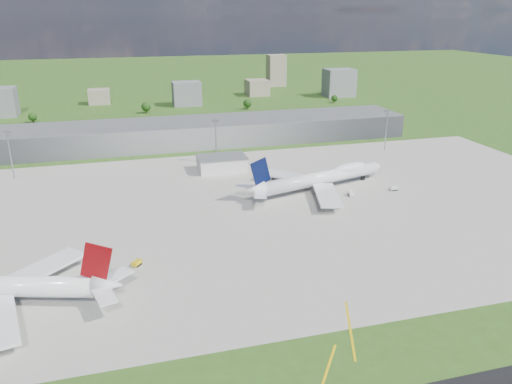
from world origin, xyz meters
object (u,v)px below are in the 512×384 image
object	(u,v)px
airliner_blue_quad	(322,178)
tug_yellow	(137,263)
van_white_near	(351,194)
airliner_red_twin	(2,287)
van_white_far	(394,188)

from	to	relation	value
airliner_blue_quad	tug_yellow	world-z (taller)	airliner_blue_quad
tug_yellow	van_white_near	distance (m)	112.80
airliner_red_twin	airliner_blue_quad	distance (m)	151.64
airliner_red_twin	tug_yellow	distance (m)	42.79
tug_yellow	van_white_far	world-z (taller)	van_white_far
airliner_blue_quad	van_white_near	bearing A→B (deg)	-67.84
van_white_far	van_white_near	bearing A→B (deg)	178.95
airliner_blue_quad	van_white_far	size ratio (longest dim) A/B	19.38
tug_yellow	van_white_far	bearing A→B (deg)	-29.89
airliner_blue_quad	tug_yellow	xyz separation A→B (m)	(-93.68, -57.46, -5.10)
airliner_red_twin	airliner_blue_quad	xyz separation A→B (m)	(134.04, 70.91, 0.46)
airliner_blue_quad	van_white_near	size ratio (longest dim) A/B	16.88
airliner_red_twin	airliner_blue_quad	world-z (taller)	airliner_blue_quad
airliner_red_twin	tug_yellow	bearing A→B (deg)	-144.87
van_white_near	van_white_far	world-z (taller)	van_white_near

